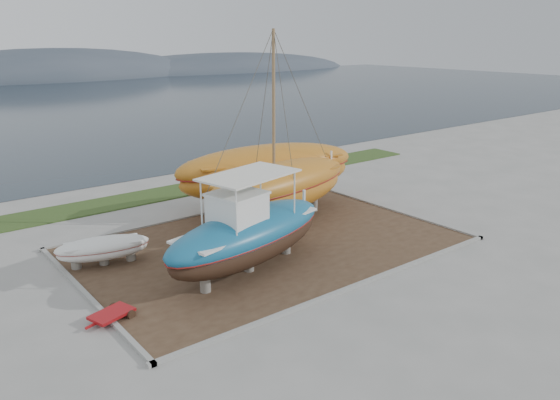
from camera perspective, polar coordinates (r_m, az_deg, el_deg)
ground at (r=24.54m, az=4.34°, el=-7.41°), size 140.00×140.00×0.00m
dirt_patch at (r=27.36m, az=-1.31°, el=-4.65°), size 18.00×12.00×0.06m
curb_frame at (r=27.35m, az=-1.31°, el=-4.56°), size 18.60×12.60×0.15m
grass_strip at (r=36.75m, az=-12.11°, el=0.66°), size 44.00×3.00×0.08m
blue_caique at (r=23.59m, az=-3.34°, el=-2.49°), size 9.56×4.86×4.40m
white_dinghy at (r=26.05m, az=-17.99°, el=-5.12°), size 4.40×2.53×1.25m
orange_sailboat at (r=28.95m, az=0.04°, el=7.23°), size 10.82×4.95×10.31m
orange_bare_hull at (r=32.50m, az=-1.30°, el=2.37°), size 11.81×5.41×3.73m
red_trailer at (r=21.41m, az=-17.15°, el=-11.52°), size 2.51×1.75×0.32m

